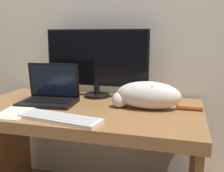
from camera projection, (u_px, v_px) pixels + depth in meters
wall_back at (106, 9)px, 1.84m from camera, size 6.40×0.06×2.60m
desk at (85, 131)px, 1.58m from camera, size 1.35×0.74×0.71m
monitor at (97, 61)px, 1.74m from camera, size 0.70×0.17×0.45m
laptop at (50, 95)px, 1.62m from camera, size 0.35×0.25×0.24m
external_keyboard at (59, 118)px, 1.29m from camera, size 0.45×0.19×0.02m
cat at (147, 95)px, 1.49m from camera, size 0.51×0.18×0.16m
paper_notepad at (14, 113)px, 1.40m from camera, size 0.19×0.26×0.01m
small_toy at (156, 98)px, 1.65m from camera, size 0.05×0.05×0.05m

